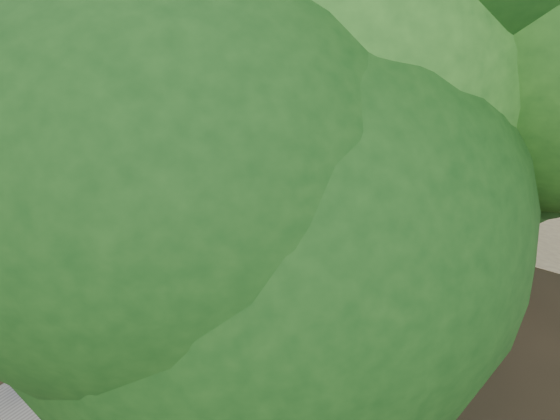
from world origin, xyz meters
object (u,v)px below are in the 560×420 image
Objects in this scene: backpack_right_a at (64,415)px; backpack_left_c at (71,335)px; backpack_left_b at (55,347)px; backpack_right_b at (94,394)px; backpack_left_a at (22,370)px; duffel_right_khaki at (184,331)px; duffel_right_black at (191,325)px; kayak at (336,135)px; backpack_right_d at (151,354)px; suitcase_on_boardwalk at (116,313)px; sun_lounger at (480,172)px; backpack_right_c at (134,358)px; backpack_left_d at (136,304)px; lone_suitcase_on_sand at (382,172)px.

backpack_left_c is at bearing 136.68° from backpack_right_a.
backpack_left_b is 1.09× the size of backpack_right_b.
backpack_left_a is 2.82m from duffel_right_khaki.
duffel_right_black reaches higher than kayak.
backpack_right_d is at bearing 64.23° from backpack_left_a.
sun_lounger is at bearing 73.03° from suitcase_on_boardwalk.
backpack_left_a is at bearing 179.21° from backpack_right_b.
backpack_right_b is 2.11m from duffel_right_khaki.
backpack_right_d is (0.06, 0.33, -0.12)m from backpack_right_c.
suitcase_on_boardwalk is 12.59m from sun_lounger.
backpack_left_c is at bearing -71.73° from backpack_left_d.
backpack_right_a is 1.13× the size of suitcase_on_boardwalk.
backpack_left_a is 1.33× the size of backpack_left_d.
duffel_right_black is (-0.07, 2.30, -0.11)m from backpack_right_b.
duffel_right_black is (1.42, 1.64, -0.20)m from backpack_left_c.
backpack_left_c is (-0.01, 0.34, 0.06)m from backpack_left_b.
duffel_right_khaki is at bearing -111.96° from sun_lounger.
sun_lounger reaches higher than duffel_right_black.
duffel_right_black is 9.48m from lone_suitcase_on_sand.
backpack_right_a reaches higher than duffel_right_khaki.
sun_lounger is (3.57, 13.42, -0.13)m from backpack_left_b.
backpack_left_a is at bearing -67.83° from backpack_left_d.
duffel_right_black is (-0.01, 0.20, 0.01)m from duffel_right_khaki.
backpack_left_a is at bearing 168.37° from backpack_right_a.
backpack_right_b is 0.93m from backpack_right_c.
suitcase_on_boardwalk is at bearing 83.97° from backpack_left_b.
backpack_right_d is 0.85× the size of duffel_right_khaki.
backpack_left_b is at bearing 145.30° from backpack_right_a.
backpack_left_d is 0.98× the size of duffel_right_khaki.
backpack_left_d is 3.01m from backpack_right_a.
backpack_right_a is 1.10× the size of backpack_right_b.
backpack_right_a is 1.49m from backpack_right_c.
duffel_right_khaki is (1.33, 0.00, -0.09)m from backpack_left_d.
backpack_left_c reaches higher than backpack_right_c.
lone_suitcase_on_sand is at bearing -39.64° from kayak.
backpack_right_c reaches higher than duffel_right_khaki.
backpack_left_b is at bearing 151.87° from backpack_right_b.
backpack_right_d is (1.35, -0.85, -0.04)m from backpack_left_d.
backpack_right_a is (1.40, -0.19, -0.02)m from backpack_left_a.
backpack_right_b is at bearing -87.31° from duffel_right_khaki.
backpack_left_b reaches higher than duffel_right_khaki.
backpack_left_c is at bearing -92.91° from suitcase_on_boardwalk.
backpack_left_c is 1.63m from backpack_right_b.
backpack_left_b is 14.88m from kayak.
backpack_right_c reaches higher than kayak.
backpack_right_d is 0.15× the size of kayak.
backpack_left_a reaches higher than duffel_right_khaki.
suitcase_on_boardwalk reaches higher than backpack_left_d.
sun_lounger is (2.15, 11.64, 0.02)m from duffel_right_khaki.
backpack_left_b is at bearing -162.26° from backpack_right_c.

